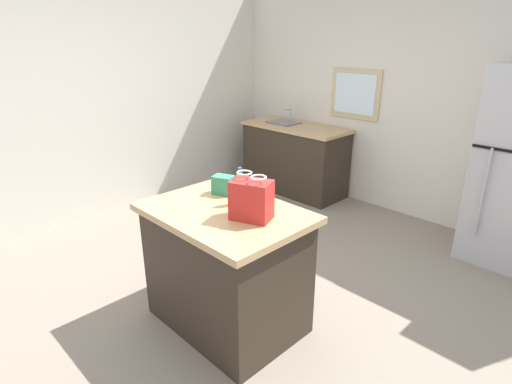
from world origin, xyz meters
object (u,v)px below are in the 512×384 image
object	(u,v)px
kitchen_island	(226,268)
bottle	(240,188)
small_box	(223,185)
shopping_bag	(251,200)

from	to	relation	value
kitchen_island	bottle	bearing A→B (deg)	91.80
kitchen_island	small_box	size ratio (longest dim) A/B	7.51
kitchen_island	shopping_bag	world-z (taller)	shopping_bag
small_box	bottle	xyz separation A→B (m)	(0.23, -0.04, 0.05)
kitchen_island	bottle	world-z (taller)	bottle
kitchen_island	shopping_bag	bearing A→B (deg)	7.83
kitchen_island	bottle	distance (m)	0.59
bottle	kitchen_island	bearing A→B (deg)	-88.20
kitchen_island	shopping_bag	distance (m)	0.63
shopping_bag	small_box	xyz separation A→B (m)	(-0.47, 0.16, -0.06)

